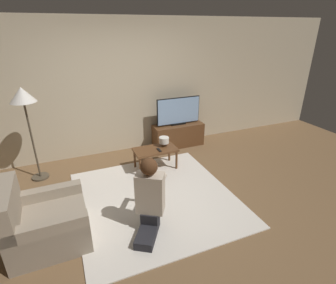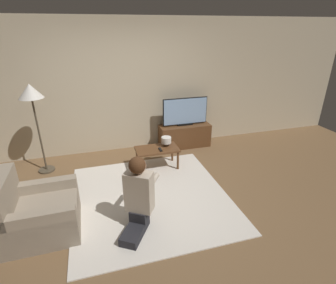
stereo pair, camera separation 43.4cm
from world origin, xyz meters
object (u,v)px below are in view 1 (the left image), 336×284
(table_lamp, at_px, (164,141))
(person_kneeling, at_px, (150,195))
(tv, at_px, (178,111))
(armchair, at_px, (45,224))
(coffee_table, at_px, (155,151))
(floor_lamp, at_px, (24,102))

(table_lamp, bearing_deg, person_kneeling, -117.58)
(tv, distance_m, person_kneeling, 2.65)
(armchair, height_order, person_kneeling, person_kneeling)
(tv, relative_size, coffee_table, 1.25)
(tv, relative_size, person_kneeling, 0.96)
(tv, height_order, table_lamp, tv)
(tv, height_order, person_kneeling, tv)
(person_kneeling, xyz_separation_m, table_lamp, (0.79, 1.51, -0.01))
(armchair, distance_m, table_lamp, 2.38)
(floor_lamp, bearing_deg, tv, 6.48)
(armchair, height_order, table_lamp, armchair)
(tv, distance_m, coffee_table, 1.20)
(armchair, bearing_deg, tv, -54.10)
(tv, bearing_deg, person_kneeling, -122.20)
(armchair, bearing_deg, person_kneeling, -103.01)
(tv, distance_m, armchair, 3.32)
(armchair, bearing_deg, floor_lamp, 3.84)
(coffee_table, bearing_deg, armchair, -146.97)
(table_lamp, bearing_deg, armchair, -148.27)
(armchair, relative_size, person_kneeling, 0.88)
(floor_lamp, bearing_deg, coffee_table, -13.38)
(armchair, bearing_deg, coffee_table, -57.84)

